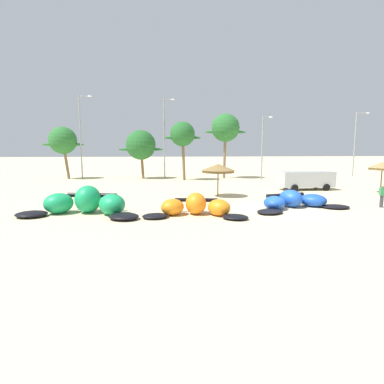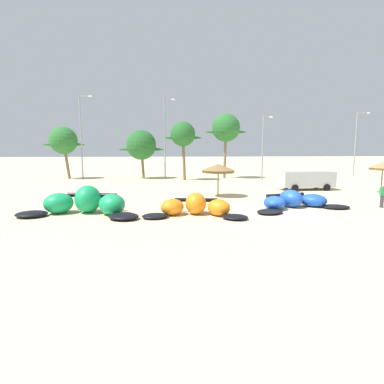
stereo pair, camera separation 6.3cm
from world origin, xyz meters
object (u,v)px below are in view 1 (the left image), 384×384
object	(u,v)px
beach_umbrella_near_van	(218,168)
palm_center_left	(226,128)
lamppost_east	(356,141)
palm_left	(141,145)
beach_umbrella_middle	(382,166)
lamppost_west	(81,133)
kite_left	(196,207)
kite_left_of_center	(294,201)
lamppost_west_center	(165,135)
lamppost_east_center	(263,144)
person_near_kites	(382,196)
palm_left_of_gap	(183,135)
kite_far_left	(85,203)
parked_van	(305,179)
palm_leftmost	(63,141)

from	to	relation	value
beach_umbrella_near_van	palm_center_left	world-z (taller)	palm_center_left
lamppost_east	palm_center_left	bearing A→B (deg)	-175.63
palm_left	palm_center_left	distance (m)	11.64
beach_umbrella_middle	lamppost_west	world-z (taller)	lamppost_west
kite_left	kite_left_of_center	world-z (taller)	kite_left
kite_left	lamppost_west_center	bearing A→B (deg)	94.05
lamppost_east_center	kite_left_of_center	bearing A→B (deg)	-101.19
palm_left	lamppost_west	size ratio (longest dim) A/B	0.60
person_near_kites	lamppost_west	bearing A→B (deg)	138.41
palm_left_of_gap	lamppost_west	xyz separation A→B (m)	(-13.23, 2.72, 0.22)
beach_umbrella_near_van	lamppost_west	bearing A→B (deg)	132.00
kite_far_left	kite_left	xyz separation A→B (m)	(6.91, -0.99, -0.15)
lamppost_east	parked_van	bearing A→B (deg)	-134.51
kite_left	palm_left_of_gap	bearing A→B (deg)	88.61
person_near_kites	lamppost_east	world-z (taller)	lamppost_east
beach_umbrella_near_van	person_near_kites	bearing A→B (deg)	-29.45
lamppost_west	lamppost_east	distance (m)	38.76
palm_left_of_gap	lamppost_west	size ratio (longest dim) A/B	0.68
beach_umbrella_near_van	palm_left	size ratio (longest dim) A/B	0.44
kite_left	kite_far_left	bearing A→B (deg)	171.87
palm_left_of_gap	palm_center_left	size ratio (longest dim) A/B	0.86
palm_leftmost	lamppost_east_center	size ratio (longest dim) A/B	0.85
kite_left	lamppost_west_center	size ratio (longest dim) A/B	0.62
palm_left	lamppost_west_center	size ratio (longest dim) A/B	0.62
beach_umbrella_near_van	lamppost_east	size ratio (longest dim) A/B	0.31
palm_center_left	person_near_kites	bearing A→B (deg)	-73.04
parked_van	person_near_kites	size ratio (longest dim) A/B	3.32
beach_umbrella_middle	lamppost_east	distance (m)	19.15
lamppost_west_center	lamppost_east_center	distance (m)	12.93
kite_left_of_center	lamppost_east_center	bearing A→B (deg)	78.81
beach_umbrella_near_van	person_near_kites	world-z (taller)	beach_umbrella_near_van
kite_far_left	palm_center_left	size ratio (longest dim) A/B	0.91
lamppost_east_center	lamppost_east	xyz separation A→B (m)	(15.09, 3.90, 0.62)
palm_center_left	lamppost_west_center	world-z (taller)	lamppost_west_center
beach_umbrella_near_van	person_near_kites	xyz separation A→B (m)	(10.61, -5.99, -1.62)
palm_left	lamppost_east	world-z (taller)	lamppost_east
parked_van	palm_left	size ratio (longest dim) A/B	0.82
kite_left	lamppost_east	bearing A→B (deg)	44.19
kite_left	parked_van	distance (m)	16.33
kite_left_of_center	lamppost_west_center	xyz separation A→B (m)	(-8.77, 21.99, 5.34)
lamppost_east	palm_leftmost	bearing A→B (deg)	-179.38
kite_left	palm_leftmost	world-z (taller)	palm_leftmost
person_near_kites	lamppost_east	size ratio (longest dim) A/B	0.17
lamppost_west	beach_umbrella_middle	bearing A→B (deg)	-28.05
palm_leftmost	lamppost_east	size ratio (longest dim) A/B	0.75
kite_left	palm_left	size ratio (longest dim) A/B	1.01
beach_umbrella_middle	parked_van	xyz separation A→B (m)	(-5.99, 2.89, -1.42)
parked_van	lamppost_east_center	distance (m)	11.00
beach_umbrella_near_van	parked_van	world-z (taller)	beach_umbrella_near_van
beach_umbrella_near_van	parked_van	distance (m)	10.10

